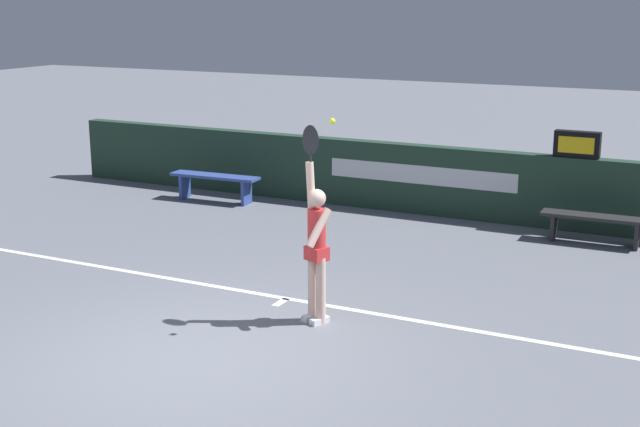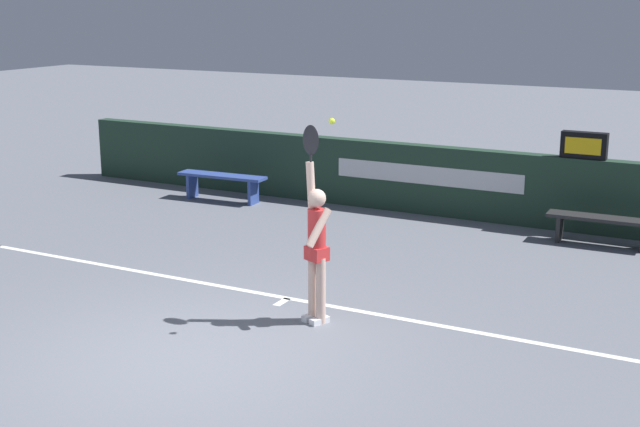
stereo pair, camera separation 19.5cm
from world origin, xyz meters
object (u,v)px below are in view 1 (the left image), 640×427
at_px(tennis_player, 316,244).
at_px(courtside_bench_far, 215,181).
at_px(courtside_bench_near, 595,222).
at_px(speed_display, 577,144).
at_px(tennis_ball, 332,121).

height_order(tennis_player, courtside_bench_far, tennis_player).
bearing_deg(tennis_player, courtside_bench_far, 133.64).
distance_m(courtside_bench_near, courtside_bench_far, 6.76).
distance_m(tennis_player, courtside_bench_near, 5.38).
relative_size(speed_display, tennis_ball, 10.20).
bearing_deg(tennis_ball, tennis_player, 148.64).
relative_size(speed_display, courtside_bench_far, 0.41).
bearing_deg(courtside_bench_far, tennis_ball, -45.64).
relative_size(tennis_player, courtside_bench_near, 1.42).
distance_m(speed_display, courtside_bench_near, 1.34).
bearing_deg(tennis_player, speed_display, 71.18).
bearing_deg(courtside_bench_far, tennis_player, -46.36).
distance_m(speed_display, courtside_bench_far, 6.43).
distance_m(tennis_player, courtside_bench_far, 6.43).
distance_m(tennis_ball, courtside_bench_near, 5.76).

